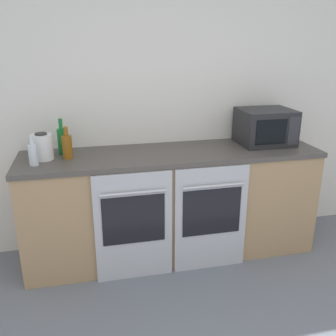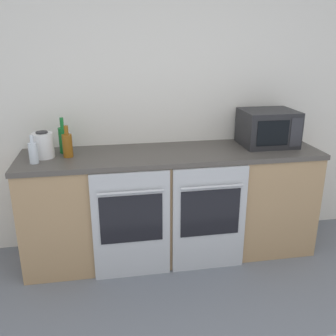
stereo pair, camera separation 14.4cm
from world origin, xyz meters
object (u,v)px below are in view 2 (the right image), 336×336
bottle_amber (67,145)px  kettle (43,145)px  oven_right (210,219)px  bottle_green (63,139)px  microwave (268,128)px  bottle_clear (33,152)px  oven_left (132,226)px

bottle_amber → kettle: bottle_amber is taller
oven_right → bottle_green: bottle_green is taller
bottle_green → bottle_amber: 0.13m
microwave → bottle_amber: (-1.69, -0.06, -0.05)m
bottle_green → bottle_amber: (0.04, -0.12, -0.02)m
bottle_clear → kettle: bottle_clear is taller
oven_right → microwave: (0.61, 0.39, 0.63)m
bottle_clear → kettle: (0.05, 0.14, 0.01)m
bottle_amber → bottle_green: bearing=108.6°
oven_right → bottle_amber: bottle_amber is taller
bottle_green → kettle: bearing=-143.8°
bottle_clear → bottle_amber: bearing=26.9°
oven_left → microwave: 1.44m
microwave → bottle_amber: size_ratio=1.81×
oven_right → bottle_clear: bottle_clear is taller
microwave → bottle_amber: 1.69m
oven_right → bottle_green: (-1.12, 0.46, 0.59)m
oven_left → bottle_amber: 0.81m
oven_right → kettle: 1.44m
oven_left → bottle_green: bottle_green is taller
oven_left → microwave: size_ratio=1.95×
bottle_amber → oven_left: bearing=-36.1°
microwave → bottle_clear: (-1.93, -0.18, -0.07)m
oven_right → bottle_amber: (-1.08, 0.33, 0.58)m
oven_left → kettle: (-0.64, 0.35, 0.58)m
oven_right → microwave: microwave is taller
microwave → oven_left: bearing=-162.4°
kettle → oven_left: bearing=-28.6°
bottle_clear → oven_left: bearing=-16.9°
oven_right → kettle: size_ratio=4.28×
oven_right → bottle_green: size_ratio=3.05×
microwave → kettle: 1.88m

